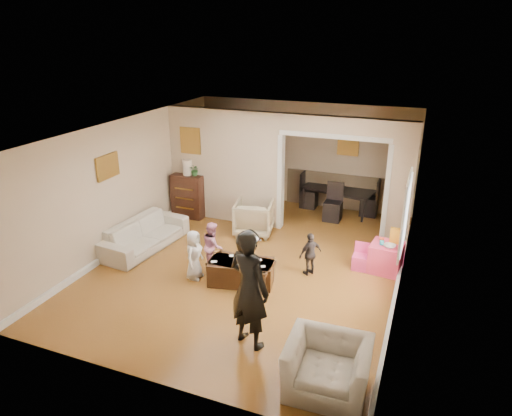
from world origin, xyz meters
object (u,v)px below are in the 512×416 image
at_px(sofa, 145,234).
at_px(child_kneel_b, 213,246).
at_px(coffee_table, 241,272).
at_px(coffee_cup, 245,261).
at_px(armchair_front, 328,367).
at_px(child_kneel_a, 194,255).
at_px(table_lamp, 187,167).
at_px(dresser, 189,196).
at_px(armchair_back, 254,218).
at_px(child_toddler, 310,254).
at_px(play_table, 386,258).
at_px(dining_table, 338,199).
at_px(adult_person, 249,289).
at_px(cyan_cup, 382,243).

bearing_deg(sofa, child_kneel_b, -93.92).
distance_m(coffee_table, coffee_cup, 0.28).
distance_m(armchair_front, child_kneel_a, 3.41).
xyz_separation_m(armchair_front, child_kneel_a, (-2.86, 1.85, 0.13)).
bearing_deg(child_kneel_b, child_kneel_a, 129.41).
relative_size(armchair_front, table_lamp, 2.84).
bearing_deg(dresser, armchair_front, -45.16).
distance_m(sofa, armchair_front, 5.11).
bearing_deg(coffee_table, coffee_cup, -26.57).
height_order(armchair_back, armchair_front, armchair_back).
relative_size(child_kneel_a, child_toddler, 1.13).
distance_m(coffee_cup, play_table, 2.66).
relative_size(sofa, dining_table, 1.18).
relative_size(table_lamp, play_table, 0.64).
relative_size(coffee_cup, child_toddler, 0.12).
distance_m(play_table, child_kneel_a, 3.54).
bearing_deg(dresser, dining_table, 26.73).
height_order(sofa, child_kneel_b, child_kneel_b).
height_order(dresser, adult_person, adult_person).
height_order(dresser, dining_table, dresser).
height_order(coffee_cup, child_toddler, child_toddler).
bearing_deg(armchair_front, child_toddler, 106.90).
distance_m(dining_table, child_kneel_a, 4.58).
distance_m(table_lamp, adult_person, 5.07).
relative_size(armchair_back, dresser, 0.79).
height_order(sofa, coffee_table, sofa).
xyz_separation_m(cyan_cup, child_kneel_a, (-3.08, -1.49, -0.12)).
height_order(sofa, coffee_cup, sofa).
distance_m(dresser, coffee_table, 3.44).
bearing_deg(dining_table, armchair_back, -113.28).
height_order(armchair_back, child_toddler, child_toddler).
relative_size(dresser, child_toddler, 1.27).
bearing_deg(coffee_cup, child_kneel_a, -173.99).
height_order(table_lamp, child_kneel_b, table_lamp).
bearing_deg(cyan_cup, play_table, 26.57).
xyz_separation_m(sofa, armchair_back, (1.83, 1.48, 0.08)).
distance_m(dining_table, child_kneel_b, 4.11).
height_order(dresser, table_lamp, table_lamp).
bearing_deg(adult_person, child_kneel_b, -31.23).
bearing_deg(cyan_cup, adult_person, -117.20).
bearing_deg(cyan_cup, armchair_back, 165.43).
height_order(armchair_front, child_kneel_b, child_kneel_b).
distance_m(coffee_table, child_kneel_b, 0.80).
height_order(dining_table, adult_person, adult_person).
bearing_deg(armchair_back, dresser, -22.82).
distance_m(play_table, dining_table, 3.07).
bearing_deg(child_kneel_b, table_lamp, 6.27).
bearing_deg(coffee_table, child_kneel_b, 156.80).
distance_m(sofa, child_kneel_a, 1.73).
bearing_deg(armchair_back, adult_person, 99.40).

